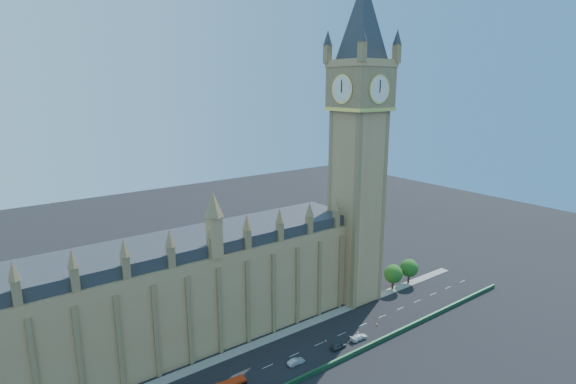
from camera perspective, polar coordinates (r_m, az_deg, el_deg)
ground at (r=116.24m, az=-0.87°, el=-20.60°), size 400.00×400.00×0.00m
palace_westminster at (r=116.89m, az=-17.83°, el=-13.23°), size 120.00×20.00×28.00m
elizabeth_tower at (r=132.34m, az=9.04°, el=8.69°), size 20.59×20.59×105.00m
bridge_parapet at (r=110.01m, az=2.09°, el=-22.43°), size 160.00×0.60×1.20m
kerb_north at (r=122.81m, az=-3.60°, el=-18.55°), size 160.00×3.00×0.16m
tree_east_near at (r=151.93m, az=13.25°, el=-10.00°), size 6.00×6.00×8.50m
tree_east_far at (r=157.73m, az=15.17°, el=-9.23°), size 6.00×6.00×8.50m
car_grey at (r=120.77m, az=6.40°, el=-18.82°), size 4.53×1.83×1.54m
car_silver at (r=114.61m, az=1.04°, el=-20.72°), size 4.40×1.75×1.43m
car_white at (r=124.94m, az=8.99°, el=-17.74°), size 5.12×2.22×1.47m
cone_a at (r=123.19m, az=4.81°, el=-18.31°), size 0.58×0.58×0.70m
cone_b at (r=126.78m, az=8.92°, el=-17.45°), size 0.56×0.56×0.69m
cone_c at (r=132.24m, az=11.21°, el=-16.16°), size 0.53×0.53×0.71m
cone_d at (r=127.61m, az=8.89°, el=-17.24°), size 0.45×0.45×0.62m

